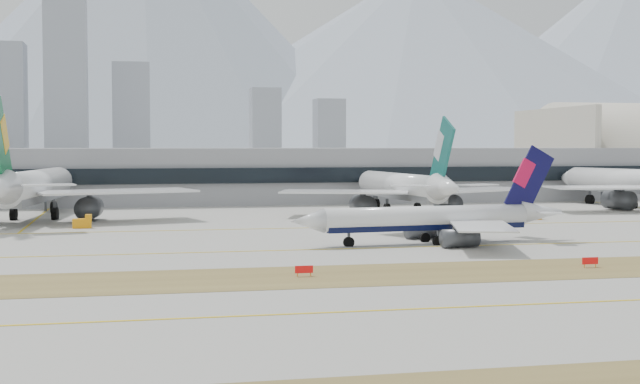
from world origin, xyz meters
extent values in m
plane|color=#99978F|center=(0.00, 0.00, 0.00)|extent=(3000.00, 3000.00, 0.00)
cube|color=brown|center=(0.00, -32.00, 0.02)|extent=(360.00, 18.00, 0.06)
cube|color=yellow|center=(0.00, -5.00, 0.03)|extent=(360.00, 0.45, 0.04)
cube|color=yellow|center=(0.00, -55.00, 0.03)|extent=(360.00, 0.45, 0.04)
cube|color=yellow|center=(0.00, 30.00, 0.03)|extent=(360.00, 0.45, 0.04)
cylinder|color=white|center=(19.06, -0.73, 4.16)|extent=(34.76, 7.10, 3.78)
cube|color=black|center=(19.06, -0.73, 3.12)|extent=(34.02, 6.47, 1.70)
cone|color=white|center=(-0.77, -2.66, 4.16)|extent=(5.62, 4.27, 3.78)
cone|color=white|center=(40.08, 1.31, 4.63)|extent=(8.01, 4.50, 3.78)
cube|color=white|center=(22.48, 10.13, 3.59)|extent=(16.19, 20.47, 0.23)
cube|color=white|center=(38.18, 6.06, 4.91)|extent=(5.19, 6.19, 0.15)
cylinder|color=#3F4247|center=(20.89, 6.46, 1.51)|extent=(6.01, 3.38, 2.83)
cube|color=#3F4247|center=(20.89, 6.46, 2.65)|extent=(2.42, 0.51, 1.32)
cube|color=white|center=(24.51, -10.73, 3.59)|extent=(13.46, 20.28, 0.23)
cube|color=white|center=(39.13, -3.72, 4.91)|extent=(4.42, 5.89, 0.15)
cylinder|color=#3F4247|center=(22.24, -7.44, 1.51)|extent=(6.01, 3.38, 2.83)
cube|color=#3F4247|center=(22.24, -7.44, 2.65)|extent=(2.42, 0.51, 1.32)
cube|color=#0B093B|center=(37.70, 1.08, 9.90)|extent=(9.32, 1.24, 11.83)
cube|color=#CD0D42|center=(36.74, 0.99, 11.18)|extent=(4.24, 0.82, 5.07)
cylinder|color=#3F4247|center=(5.99, -2.00, 1.13)|extent=(0.45, 0.45, 2.27)
cylinder|color=black|center=(5.99, -2.00, 0.66)|extent=(1.76, 0.82, 1.70)
cylinder|color=#3F4247|center=(20.26, -3.08, 1.13)|extent=(0.45, 0.45, 2.27)
cylinder|color=black|center=(20.26, -3.08, 0.66)|extent=(1.76, 0.82, 1.70)
cylinder|color=#3F4247|center=(19.78, 1.81, 1.13)|extent=(0.45, 0.45, 2.27)
cylinder|color=black|center=(19.78, 1.81, 0.66)|extent=(1.76, 0.82, 1.70)
cylinder|color=white|center=(-46.93, 61.87, 7.25)|extent=(12.43, 50.26, 6.59)
cube|color=slate|center=(-46.93, 61.87, 5.44)|extent=(11.33, 49.15, 2.97)
cone|color=white|center=(-43.54, 90.39, 7.25)|extent=(7.44, 8.34, 6.59)
cube|color=white|center=(-30.12, 52.50, 6.26)|extent=(34.34, 22.30, 0.40)
cube|color=white|center=(-41.77, 32.68, 8.57)|extent=(9.99, 6.55, 0.26)
cylinder|color=#3F4247|center=(-35.62, 56.48, 2.64)|extent=(5.89, 8.83, 4.94)
cube|color=#3F4247|center=(-35.62, 56.48, 4.61)|extent=(0.90, 3.49, 2.31)
cube|color=#0D5D30|center=(-50.11, 35.07, 15.90)|extent=(2.22, 13.76, 17.68)
cube|color=#EDA30D|center=(-49.95, 36.44, 17.82)|extent=(1.45, 6.26, 7.57)
cylinder|color=#3F4247|center=(-44.69, 80.67, 1.98)|extent=(0.79, 0.79, 3.95)
cylinder|color=black|center=(-44.69, 80.67, 1.15)|extent=(1.50, 3.08, 2.97)
cylinder|color=#3F4247|center=(-51.34, 61.00, 1.98)|extent=(0.79, 0.79, 3.95)
cylinder|color=black|center=(-51.34, 61.00, 1.15)|extent=(1.50, 3.08, 2.97)
cylinder|color=#3F4247|center=(-42.84, 59.99, 1.98)|extent=(0.79, 0.79, 3.95)
cylinder|color=black|center=(-42.84, 59.99, 1.15)|extent=(1.50, 3.08, 2.97)
cylinder|color=white|center=(34.58, 62.53, 6.39)|extent=(8.66, 44.23, 5.81)
cube|color=slate|center=(34.58, 62.53, 4.80)|extent=(7.73, 43.29, 2.62)
cone|color=white|center=(32.94, 87.80, 6.39)|extent=(6.24, 7.08, 5.81)
cone|color=white|center=(36.33, 35.73, 7.12)|extent=(6.44, 10.12, 5.81)
cube|color=white|center=(50.67, 57.11, 5.52)|extent=(30.69, 23.63, 0.35)
cube|color=white|center=(43.75, 38.05, 7.56)|extent=(9.14, 6.98, 0.23)
cylinder|color=#3F4247|center=(45.26, 59.67, 2.33)|extent=(4.83, 7.59, 4.36)
cube|color=#3F4247|center=(45.26, 59.67, 4.07)|extent=(0.63, 3.07, 2.03)
cube|color=white|center=(19.34, 55.07, 5.52)|extent=(30.50, 20.89, 0.35)
cube|color=white|center=(28.67, 37.07, 7.56)|extent=(8.94, 6.15, 0.23)
cylinder|color=#3F4247|center=(24.37, 58.31, 2.33)|extent=(4.83, 7.59, 4.36)
cube|color=#3F4247|center=(24.37, 58.31, 4.07)|extent=(0.63, 3.07, 2.03)
cube|color=#155C56|center=(36.13, 38.78, 14.02)|extent=(1.31, 12.16, 15.59)
cube|color=silver|center=(36.05, 39.99, 15.72)|extent=(0.99, 5.51, 6.67)
cylinder|color=#3F4247|center=(33.50, 79.19, 1.74)|extent=(0.70, 0.70, 3.49)
cylinder|color=black|center=(33.50, 79.19, 1.02)|extent=(1.19, 2.68, 2.62)
cylinder|color=#3F4247|center=(30.89, 61.06, 1.74)|extent=(0.70, 0.70, 3.49)
cylinder|color=black|center=(30.89, 61.06, 1.02)|extent=(1.19, 2.68, 2.62)
cylinder|color=#3F4247|center=(38.43, 61.56, 1.74)|extent=(0.70, 0.70, 3.49)
cylinder|color=black|center=(38.43, 61.56, 1.02)|extent=(1.19, 2.68, 2.62)
cylinder|color=white|center=(99.12, 66.45, 6.71)|extent=(17.61, 46.14, 6.10)
cube|color=slate|center=(99.12, 66.45, 5.03)|extent=(16.49, 45.01, 2.74)
cone|color=white|center=(92.37, 92.15, 6.71)|extent=(7.69, 8.36, 6.10)
cube|color=white|center=(84.91, 55.72, 5.79)|extent=(30.74, 17.02, 0.37)
cylinder|color=#3F4247|center=(89.45, 60.06, 2.44)|extent=(6.38, 8.59, 4.57)
cube|color=#3F4247|center=(89.45, 60.06, 4.27)|extent=(1.26, 3.21, 2.13)
cylinder|color=#3F4247|center=(94.67, 83.39, 1.83)|extent=(0.73, 0.73, 3.66)
cylinder|color=black|center=(94.67, 83.39, 1.07)|extent=(1.73, 2.93, 2.74)
cylinder|color=#3F4247|center=(95.61, 64.20, 1.83)|extent=(0.73, 0.73, 3.66)
cylinder|color=black|center=(95.61, 64.20, 1.07)|extent=(1.73, 2.93, 2.74)
cube|color=gray|center=(0.00, 115.00, 7.50)|extent=(280.00, 42.00, 15.00)
cube|color=black|center=(0.00, 93.50, 7.95)|extent=(280.00, 1.20, 4.00)
cube|color=beige|center=(110.00, 135.00, 14.10)|extent=(2.00, 57.00, 27.90)
cube|color=red|center=(-7.07, -32.00, 0.90)|extent=(2.20, 0.15, 0.90)
cylinder|color=orange|center=(-7.87, -32.00, 0.25)|extent=(0.10, 0.10, 0.50)
cylinder|color=orange|center=(-6.27, -32.00, 0.25)|extent=(0.10, 0.10, 0.50)
cube|color=red|center=(30.56, -32.00, 0.90)|extent=(2.20, 0.15, 0.90)
cylinder|color=orange|center=(29.76, -32.00, 0.25)|extent=(0.10, 0.10, 0.50)
cylinder|color=orange|center=(31.36, -32.00, 0.25)|extent=(0.10, 0.10, 0.50)
cube|color=#FC9A0D|center=(-36.25, 38.77, 0.90)|extent=(3.50, 2.00, 1.80)
cube|color=#FC9A0D|center=(-35.05, 38.77, 2.10)|extent=(1.20, 1.80, 1.00)
cylinder|color=black|center=(-37.45, 37.97, 0.35)|extent=(0.70, 0.30, 0.70)
cylinder|color=black|center=(-37.45, 39.57, 0.35)|extent=(0.70, 0.30, 0.70)
cylinder|color=black|center=(-35.05, 37.97, 0.35)|extent=(0.70, 0.30, 0.70)
cylinder|color=black|center=(-35.05, 39.57, 0.35)|extent=(0.70, 0.30, 0.70)
cube|color=#FC9A0D|center=(56.57, 38.98, 0.90)|extent=(3.50, 2.00, 1.80)
cube|color=#FC9A0D|center=(57.77, 38.98, 2.10)|extent=(1.20, 1.80, 1.00)
cylinder|color=black|center=(55.37, 38.18, 0.35)|extent=(0.70, 0.30, 0.70)
cylinder|color=black|center=(55.37, 39.78, 0.35)|extent=(0.70, 0.30, 0.70)
cylinder|color=black|center=(57.77, 38.18, 0.35)|extent=(0.70, 0.30, 0.70)
cylinder|color=black|center=(57.77, 39.78, 0.35)|extent=(0.70, 0.30, 0.70)
cube|color=#FC9A0D|center=(22.10, 45.53, 0.90)|extent=(3.50, 2.00, 1.80)
cube|color=#FC9A0D|center=(23.30, 45.53, 2.10)|extent=(1.20, 1.80, 1.00)
cylinder|color=black|center=(20.90, 44.73, 0.35)|extent=(0.70, 0.30, 0.70)
cylinder|color=black|center=(20.90, 46.33, 0.35)|extent=(0.70, 0.30, 0.70)
cylinder|color=black|center=(23.30, 44.73, 0.35)|extent=(0.70, 0.30, 0.70)
cylinder|color=black|center=(23.30, 46.33, 0.35)|extent=(0.70, 0.30, 0.70)
cube|color=#8A909D|center=(-105.00, 455.00, 40.00)|extent=(30.00, 27.00, 80.00)
cube|color=#8A909D|center=(-65.00, 450.00, 55.00)|extent=(26.00, 23.40, 110.00)
cube|color=#8A909D|center=(-25.00, 465.00, 35.00)|extent=(24.00, 21.60, 70.00)
cube|color=#8A909D|center=(65.00, 470.00, 27.50)|extent=(20.00, 18.00, 55.00)
cube|color=#8A909D|center=(110.00, 470.00, 24.00)|extent=(20.00, 18.00, 48.00)
cone|color=#9EA8B7|center=(0.00, 1400.00, 211.50)|extent=(900.00, 900.00, 470.00)
cone|color=#9EA8B7|center=(480.00, 1390.00, 157.50)|extent=(1120.00, 1120.00, 350.00)
camera|label=1|loc=(-27.63, -136.13, 15.76)|focal=50.00mm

